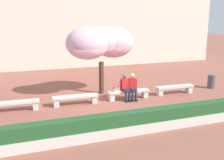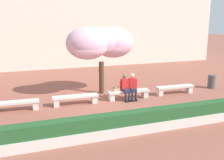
% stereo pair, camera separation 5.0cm
% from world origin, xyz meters
% --- Properties ---
extents(ground_plane, '(100.00, 100.00, 0.00)m').
position_xyz_m(ground_plane, '(0.00, 0.00, 0.00)').
color(ground_plane, '#8E5142').
extents(building_facade, '(28.00, 4.00, 10.51)m').
position_xyz_m(building_facade, '(0.00, 11.65, 5.26)').
color(building_facade, beige).
rests_on(building_facade, ground).
extents(stone_bench_west_end, '(2.14, 0.51, 0.45)m').
position_xyz_m(stone_bench_west_end, '(-4.05, 0.00, 0.31)').
color(stone_bench_west_end, beige).
rests_on(stone_bench_west_end, ground).
extents(stone_bench_near_west, '(2.14, 0.51, 0.45)m').
position_xyz_m(stone_bench_near_west, '(-1.35, 0.00, 0.31)').
color(stone_bench_near_west, beige).
rests_on(stone_bench_near_west, ground).
extents(stone_bench_center, '(2.14, 0.51, 0.45)m').
position_xyz_m(stone_bench_center, '(1.35, 0.00, 0.31)').
color(stone_bench_center, beige).
rests_on(stone_bench_center, ground).
extents(stone_bench_near_east, '(2.14, 0.51, 0.45)m').
position_xyz_m(stone_bench_near_east, '(4.05, 0.00, 0.31)').
color(stone_bench_near_east, beige).
rests_on(stone_bench_near_east, ground).
extents(person_seated_left, '(0.51, 0.68, 1.29)m').
position_xyz_m(person_seated_left, '(1.14, -0.05, 0.70)').
color(person_seated_left, black).
rests_on(person_seated_left, ground).
extents(person_seated_right, '(0.50, 0.72, 1.29)m').
position_xyz_m(person_seated_right, '(1.55, -0.05, 0.70)').
color(person_seated_right, black).
rests_on(person_seated_right, ground).
extents(handbag, '(0.30, 0.15, 0.34)m').
position_xyz_m(handbag, '(0.69, -0.02, 0.58)').
color(handbag, tan).
rests_on(handbag, stone_bench_center).
extents(cherry_tree_main, '(3.82, 2.55, 3.58)m').
position_xyz_m(cherry_tree_main, '(0.44, 1.54, 2.74)').
color(cherry_tree_main, '#473323').
rests_on(cherry_tree_main, ground).
extents(planter_hedge_foreground, '(13.71, 0.50, 0.80)m').
position_xyz_m(planter_hedge_foreground, '(0.00, -3.81, 0.39)').
color(planter_hedge_foreground, beige).
rests_on(planter_hedge_foreground, ground).
extents(trash_bin, '(0.44, 0.44, 0.78)m').
position_xyz_m(trash_bin, '(6.77, 0.36, 0.39)').
color(trash_bin, '#4C4C51').
rests_on(trash_bin, ground).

